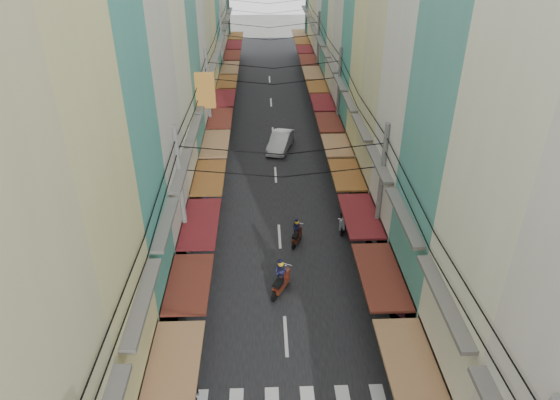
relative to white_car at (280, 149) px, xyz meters
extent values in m
plane|color=slate|center=(-0.52, -18.51, 0.00)|extent=(160.00, 160.00, 0.00)
cube|color=black|center=(-0.52, 1.49, 0.01)|extent=(10.00, 80.00, 0.02)
cube|color=slate|center=(-7.02, 1.49, 0.03)|extent=(3.00, 80.00, 0.06)
cube|color=slate|center=(5.98, 1.49, 0.03)|extent=(3.00, 80.00, 0.06)
cube|color=#CDC480|center=(-8.52, -24.77, 7.90)|extent=(6.00, 4.70, 15.81)
cube|color=black|center=(-6.12, -24.77, 1.60)|extent=(1.20, 4.52, 3.20)
cube|color=#936642|center=(-4.62, -24.77, 3.00)|extent=(1.80, 4.33, 0.12)
cube|color=#595651|center=(-5.27, -24.77, 6.00)|extent=(0.50, 4.23, 0.15)
cube|color=teal|center=(-8.52, -20.27, 9.62)|extent=(6.00, 4.30, 19.25)
cube|color=black|center=(-6.12, -20.27, 1.60)|extent=(1.20, 4.13, 3.20)
cube|color=#5E251A|center=(-4.62, -20.27, 3.00)|extent=(1.80, 3.96, 0.12)
cube|color=#595651|center=(-5.27, -20.27, 6.00)|extent=(0.50, 3.87, 0.15)
cube|color=beige|center=(-8.52, -15.55, 10.47)|extent=(6.00, 5.14, 20.93)
cube|color=black|center=(-6.12, -15.55, 1.60)|extent=(1.20, 4.94, 3.20)
cube|color=maroon|center=(-4.62, -15.55, 3.00)|extent=(1.80, 4.73, 0.12)
cube|color=#595651|center=(-5.27, -15.55, 6.00)|extent=(0.50, 4.63, 0.15)
cube|color=beige|center=(-8.52, -10.51, 8.72)|extent=(6.00, 4.95, 17.43)
cube|color=black|center=(-6.12, -10.51, 1.60)|extent=(1.20, 4.75, 3.20)
cube|color=brown|center=(-4.62, -10.51, 3.00)|extent=(1.80, 4.56, 0.12)
cube|color=#595651|center=(-5.27, -10.51, 6.00)|extent=(0.50, 4.46, 0.15)
cube|color=teal|center=(-8.52, -5.53, 8.16)|extent=(6.00, 4.99, 16.32)
cube|color=black|center=(-6.12, -5.53, 1.60)|extent=(1.20, 4.80, 3.20)
cube|color=#936642|center=(-4.62, -5.53, 3.00)|extent=(1.80, 4.60, 0.12)
cube|color=#595651|center=(-5.27, -5.53, 6.00)|extent=(0.50, 4.50, 0.15)
cube|color=beige|center=(-8.52, -0.71, 11.44)|extent=(6.00, 4.65, 22.87)
cube|color=black|center=(-6.12, -0.71, 1.60)|extent=(1.20, 4.46, 3.20)
cube|color=#5E251A|center=(-4.62, -0.71, 3.00)|extent=(1.80, 4.27, 0.12)
cube|color=#595651|center=(-5.27, -0.71, 6.00)|extent=(0.50, 4.18, 0.15)
cube|color=#C0B987|center=(-8.52, 4.06, 10.29)|extent=(6.00, 4.89, 20.58)
cube|color=black|center=(-6.12, 4.06, 1.60)|extent=(1.20, 4.70, 3.20)
cube|color=maroon|center=(-4.62, 4.06, 3.00)|extent=(1.80, 4.50, 0.12)
cube|color=#595651|center=(-5.27, 4.06, 6.00)|extent=(0.50, 4.40, 0.15)
cube|color=#CDC480|center=(-8.52, 8.76, 9.22)|extent=(6.00, 4.52, 18.44)
cube|color=black|center=(-6.12, 8.76, 1.60)|extent=(1.20, 4.34, 3.20)
cube|color=brown|center=(-4.62, 8.76, 3.00)|extent=(1.80, 4.16, 0.12)
cube|color=#595651|center=(-5.27, 8.76, 6.00)|extent=(0.50, 4.07, 0.15)
cube|color=black|center=(-6.12, 13.62, 1.60)|extent=(1.20, 4.99, 3.20)
cube|color=#936642|center=(-4.62, 13.62, 3.00)|extent=(1.80, 4.78, 0.12)
cube|color=#595651|center=(-5.27, 13.62, 6.00)|extent=(0.50, 4.68, 0.15)
cube|color=black|center=(-6.12, 18.69, 1.60)|extent=(1.20, 4.74, 3.20)
cube|color=#5E251A|center=(-4.62, 18.69, 3.00)|extent=(1.80, 4.55, 0.12)
cube|color=#595651|center=(-5.27, 18.69, 6.00)|extent=(0.50, 4.45, 0.15)
cube|color=black|center=(-6.12, 23.64, 1.60)|extent=(1.20, 4.76, 3.20)
cube|color=maroon|center=(-4.62, 23.64, 3.00)|extent=(1.80, 4.56, 0.12)
cube|color=#595651|center=(-5.27, 23.64, 6.00)|extent=(0.50, 4.46, 0.15)
cube|color=black|center=(-6.12, 28.64, 1.60)|extent=(1.20, 4.84, 3.20)
cube|color=brown|center=(-4.62, 28.64, 3.00)|extent=(1.80, 4.64, 0.12)
cube|color=#595651|center=(-5.27, 28.64, 6.00)|extent=(0.50, 4.54, 0.15)
cube|color=#593814|center=(-4.92, -6.51, 7.00)|extent=(1.20, 0.40, 2.20)
cube|color=black|center=(5.08, -25.06, 1.60)|extent=(1.20, 4.78, 3.20)
cube|color=#936642|center=(3.58, -25.06, 3.00)|extent=(1.80, 4.58, 0.12)
cube|color=#595651|center=(4.23, -25.06, 6.00)|extent=(0.50, 4.48, 0.15)
cube|color=teal|center=(7.48, -20.06, 7.54)|extent=(6.00, 5.03, 15.08)
cube|color=black|center=(5.08, -20.06, 1.60)|extent=(1.20, 4.83, 3.20)
cube|color=#5E251A|center=(3.58, -20.06, 3.00)|extent=(1.80, 4.63, 0.12)
cube|color=#595651|center=(4.23, -20.06, 6.00)|extent=(0.50, 4.53, 0.15)
cube|color=beige|center=(7.48, -15.14, 10.83)|extent=(6.00, 4.79, 21.66)
cube|color=black|center=(5.08, -15.14, 1.60)|extent=(1.20, 4.60, 3.20)
cube|color=maroon|center=(3.58, -15.14, 3.00)|extent=(1.80, 4.41, 0.12)
cube|color=#595651|center=(4.23, -15.14, 6.00)|extent=(0.50, 4.31, 0.15)
cube|color=#C0B987|center=(7.48, -10.49, 10.37)|extent=(6.00, 4.52, 20.74)
cube|color=black|center=(5.08, -10.49, 1.60)|extent=(1.20, 4.34, 3.20)
cube|color=brown|center=(3.58, -10.49, 3.00)|extent=(1.80, 4.16, 0.12)
cube|color=#595651|center=(4.23, -10.49, 6.00)|extent=(0.50, 4.07, 0.15)
cube|color=#CDC480|center=(7.48, -6.16, 7.06)|extent=(6.00, 4.12, 14.13)
cube|color=black|center=(5.08, -6.16, 1.60)|extent=(1.20, 3.96, 3.20)
cube|color=#936642|center=(3.58, -6.16, 3.00)|extent=(1.80, 3.79, 0.12)
cube|color=#595651|center=(4.23, -6.16, 6.00)|extent=(0.50, 3.71, 0.15)
cube|color=teal|center=(7.48, -1.90, 8.84)|extent=(6.00, 4.40, 17.68)
cube|color=black|center=(5.08, -1.90, 1.60)|extent=(1.20, 4.23, 3.20)
cube|color=#5E251A|center=(3.58, -1.90, 3.00)|extent=(1.80, 4.05, 0.12)
cube|color=#595651|center=(4.23, -1.90, 6.00)|extent=(0.50, 3.96, 0.15)
cube|color=black|center=(5.08, 2.62, 1.60)|extent=(1.20, 4.45, 3.20)
cube|color=maroon|center=(3.58, 2.62, 3.00)|extent=(1.80, 4.26, 0.12)
cube|color=#595651|center=(4.23, 2.62, 6.00)|extent=(0.50, 4.17, 0.15)
cube|color=black|center=(5.08, 6.94, 1.60)|extent=(1.20, 3.84, 3.20)
cube|color=brown|center=(3.58, 6.94, 3.00)|extent=(1.80, 3.68, 0.12)
cube|color=#595651|center=(4.23, 6.94, 6.00)|extent=(0.50, 3.60, 0.15)
cube|color=black|center=(5.08, 11.44, 1.60)|extent=(1.20, 4.81, 3.20)
cube|color=#936642|center=(3.58, 11.44, 3.00)|extent=(1.80, 4.61, 0.12)
cube|color=#595651|center=(4.23, 11.44, 6.00)|extent=(0.50, 4.51, 0.15)
cube|color=black|center=(5.08, 16.45, 1.60)|extent=(1.20, 4.80, 3.20)
cube|color=#5E251A|center=(3.58, 16.45, 3.00)|extent=(1.80, 4.60, 0.12)
cube|color=#595651|center=(4.23, 16.45, 6.00)|extent=(0.50, 4.50, 0.15)
cube|color=black|center=(5.08, 21.11, 1.60)|extent=(1.20, 4.15, 3.20)
cube|color=maroon|center=(3.58, 21.11, 3.00)|extent=(1.80, 3.97, 0.12)
cube|color=#595651|center=(4.23, 21.11, 6.00)|extent=(0.50, 3.89, 0.15)
cube|color=black|center=(5.08, 25.43, 1.60)|extent=(1.20, 4.16, 3.20)
cube|color=brown|center=(3.58, 25.43, 3.00)|extent=(1.80, 3.99, 0.12)
cube|color=#595651|center=(4.23, 25.43, 6.00)|extent=(0.50, 3.90, 0.15)
cube|color=black|center=(5.08, 30.04, 1.60)|extent=(1.20, 4.68, 3.20)
cube|color=#936642|center=(3.58, 30.04, 3.00)|extent=(1.80, 4.49, 0.12)
cube|color=#595651|center=(4.23, 30.04, 6.00)|extent=(0.50, 4.39, 0.15)
cylinder|color=slate|center=(-5.42, -15.51, 4.10)|extent=(0.26, 0.26, 8.20)
cylinder|color=slate|center=(4.38, -15.51, 4.10)|extent=(0.26, 0.26, 8.20)
cylinder|color=slate|center=(-5.42, -0.51, 4.10)|extent=(0.26, 0.26, 8.20)
cylinder|color=slate|center=(4.38, -0.51, 4.10)|extent=(0.26, 0.26, 8.20)
cylinder|color=slate|center=(-5.42, 14.49, 4.10)|extent=(0.26, 0.26, 8.20)
cylinder|color=slate|center=(4.38, 14.49, 4.10)|extent=(0.26, 0.26, 8.20)
cylinder|color=slate|center=(-5.42, 29.49, 4.10)|extent=(0.26, 0.26, 8.20)
cylinder|color=slate|center=(4.38, 29.49, 4.10)|extent=(0.26, 0.26, 8.20)
imported|color=silver|center=(0.00, 0.00, 0.00)|extent=(5.18, 3.08, 1.71)
imported|color=black|center=(6.10, -18.65, 0.00)|extent=(1.51, 0.86, 0.98)
cylinder|color=black|center=(-4.32, -22.88, 0.25)|extent=(0.10, 0.50, 0.50)
cube|color=#95969D|center=(-4.32, -23.51, 0.40)|extent=(0.33, 1.11, 0.27)
cube|color=black|center=(-4.32, -23.75, 0.69)|extent=(0.31, 0.53, 0.17)
cube|color=#95969D|center=(-4.32, -22.98, 0.63)|extent=(0.29, 0.27, 0.53)
imported|color=#1C1D42|center=(-4.32, -23.51, 0.53)|extent=(0.51, 0.36, 1.28)
sphere|color=gold|center=(-4.32, -23.51, 1.49)|extent=(0.27, 0.27, 0.27)
cylinder|color=black|center=(-0.63, -16.78, 0.29)|extent=(0.11, 0.57, 0.57)
cylinder|color=black|center=(-0.63, -18.21, 0.29)|extent=(0.11, 0.57, 0.57)
cube|color=#5D2012|center=(-0.63, -17.50, 0.46)|extent=(0.37, 1.27, 0.31)
cube|color=black|center=(-0.63, -17.77, 0.79)|extent=(0.35, 0.61, 0.20)
cube|color=#5D2012|center=(-0.63, -16.89, 0.72)|extent=(0.33, 0.31, 0.61)
imported|color=#1C1D42|center=(-0.63, -17.50, 0.61)|extent=(0.58, 0.41, 1.46)
sphere|color=gold|center=(-0.63, -17.50, 1.71)|extent=(0.31, 0.31, 0.31)
cylinder|color=black|center=(0.44, -12.66, 0.23)|extent=(0.09, 0.46, 0.46)
cylinder|color=black|center=(0.44, -13.82, 0.23)|extent=(0.09, 0.46, 0.46)
cube|color=#5D2012|center=(0.44, -13.24, 0.38)|extent=(0.30, 1.03, 0.25)
cube|color=black|center=(0.44, -13.46, 0.64)|extent=(0.29, 0.49, 0.16)
cube|color=#5D2012|center=(0.44, -12.75, 0.58)|extent=(0.27, 0.25, 0.49)
imported|color=#1C1D42|center=(0.44, -13.24, 0.49)|extent=(0.47, 0.33, 1.19)
sphere|color=gold|center=(0.44, -13.24, 1.39)|extent=(0.25, 0.25, 0.25)
cylinder|color=black|center=(3.28, -11.20, 0.27)|extent=(0.10, 0.54, 0.54)
cylinder|color=black|center=(3.28, -12.54, 0.27)|extent=(0.10, 0.54, 0.54)
cube|color=#95969D|center=(3.28, -11.87, 0.43)|extent=(0.35, 1.19, 0.29)
cube|color=black|center=(3.28, -12.13, 0.74)|extent=(0.33, 0.57, 0.19)
cube|color=#95969D|center=(3.28, -11.30, 0.67)|extent=(0.31, 0.29, 0.57)
cylinder|color=black|center=(5.78, -24.03, 0.26)|extent=(0.10, 0.53, 0.53)
cube|color=navy|center=(5.78, -24.13, 0.66)|extent=(0.31, 0.28, 0.56)
cylinder|color=black|center=(6.03, -23.00, 0.27)|extent=(0.11, 0.55, 0.55)
cylinder|color=black|center=(6.03, -24.37, 0.27)|extent=(0.11, 0.55, 0.55)
cube|color=#5D2012|center=(6.03, -23.68, 0.44)|extent=(0.36, 1.21, 0.30)
cube|color=black|center=(6.03, -23.95, 0.76)|extent=(0.34, 0.58, 0.19)
cube|color=#5D2012|center=(6.03, -23.10, 0.69)|extent=(0.32, 0.30, 0.58)
cylinder|color=black|center=(5.85, -22.09, 0.24)|extent=(0.09, 0.47, 0.47)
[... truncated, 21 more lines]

